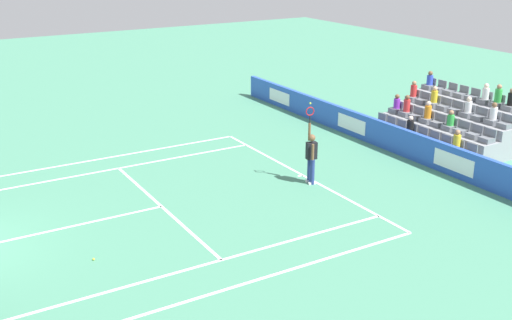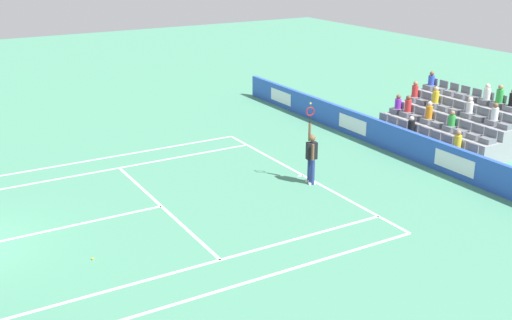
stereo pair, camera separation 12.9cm
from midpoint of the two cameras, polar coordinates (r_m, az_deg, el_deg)
line_baseline at (r=22.67m, az=4.12°, el=-1.39°), size 10.97×0.10×0.01m
line_service at (r=20.25m, az=-8.80°, el=-4.21°), size 8.23×0.10×0.01m
line_centre_service at (r=19.43m, az=-17.59°, el=-6.00°), size 0.10×6.40×0.01m
line_singles_sideline_left at (r=23.74m, az=-13.61°, el=-0.92°), size 0.10×11.89×0.01m
line_singles_sideline_right at (r=16.69m, az=-4.80°, el=-9.46°), size 0.10×11.89×0.01m
line_doubles_sideline_left at (r=24.99m, az=-14.57°, el=0.02°), size 0.10×11.89×0.01m
line_doubles_sideline_right at (r=15.63m, az=-2.53°, el=-11.57°), size 0.10×11.89×0.01m
line_centre_mark at (r=22.62m, az=3.91°, el=-1.43°), size 0.10×0.20×0.01m
sponsor_barrier at (r=25.31m, az=12.83°, el=1.70°), size 22.99×0.22×1.09m
tennis_player at (r=21.65m, az=4.89°, el=0.35°), size 0.51×0.40×2.85m
stadium_stand at (r=27.31m, az=17.36°, el=2.93°), size 5.58×3.80×2.61m
loose_tennis_ball at (r=17.38m, az=-14.81°, el=-8.74°), size 0.07×0.07×0.07m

